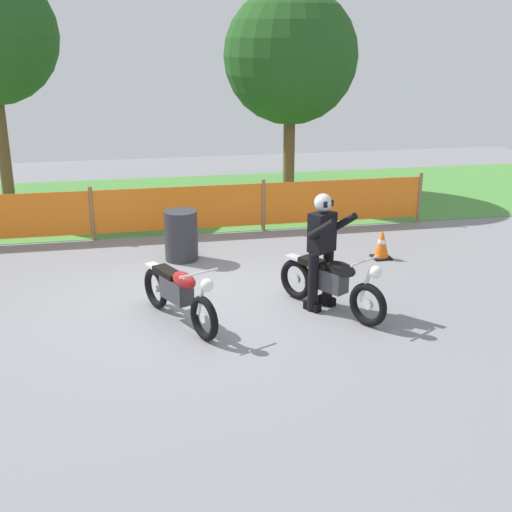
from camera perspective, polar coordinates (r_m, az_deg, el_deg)
ground at (r=9.88m, az=-4.86°, el=-3.82°), size 24.00×24.00×0.02m
grass_verge at (r=15.71m, az=-7.45°, el=4.72°), size 24.00×5.54×0.01m
barrier_fence at (r=12.90m, az=-6.66°, el=4.13°), size 10.09×0.08×1.05m
tree_near_left at (r=16.08m, az=3.02°, el=16.93°), size 3.17×3.17×4.87m
motorcycle_lead at (r=8.96m, az=-6.72°, el=-3.22°), size 0.95×1.78×0.90m
motorcycle_trailing at (r=9.32m, az=6.57°, el=-2.28°), size 1.12×1.70×0.92m
rider_trailing at (r=9.27m, az=5.79°, el=0.74°), size 0.71×0.72×1.69m
traffic_cone at (r=11.75m, az=10.89°, el=1.02°), size 0.32×0.32×0.53m
spare_drum at (r=11.50m, az=-6.53°, el=1.79°), size 0.58×0.58×0.88m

